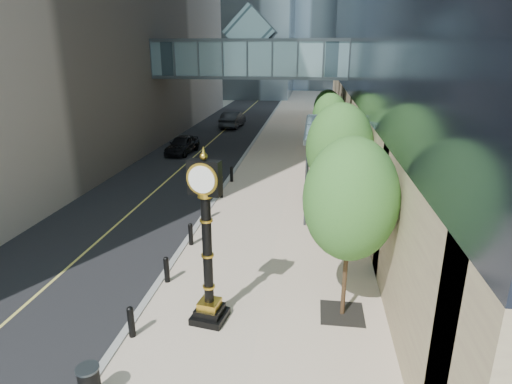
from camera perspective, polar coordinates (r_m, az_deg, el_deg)
ground at (r=12.58m, az=-5.74°, el=-22.49°), size 320.00×320.00×0.00m
road at (r=50.77m, az=-3.21°, el=9.11°), size 8.00×180.00×0.02m
sidewalk at (r=49.90m, az=5.96°, el=8.90°), size 8.00×180.00×0.06m
curb at (r=50.18m, az=1.34°, el=9.05°), size 0.25×180.00×0.07m
skywalk at (r=37.60m, az=-0.69°, el=17.67°), size 17.00×4.20×5.80m
entrance_canopy at (r=23.58m, az=10.22°, el=8.32°), size 3.00×8.00×4.38m
bollard_row at (r=20.42m, az=-7.47°, el=-3.90°), size 0.20×16.20×0.90m
street_trees at (r=23.74m, az=10.45°, el=7.35°), size 2.94×28.61×6.04m
street_clock at (r=13.08m, az=-6.49°, el=-8.00°), size 1.18×1.18×5.44m
pedestrian at (r=21.44m, az=10.16°, el=-2.03°), size 0.57×0.38×1.53m
car_near at (r=36.12m, az=-9.80°, el=6.26°), size 2.16×4.51×1.49m
car_far at (r=48.05m, az=-3.12°, el=9.63°), size 2.17×5.34×1.72m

